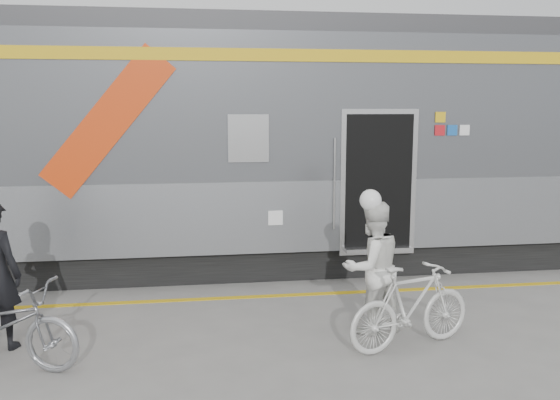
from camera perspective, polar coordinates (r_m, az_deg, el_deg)
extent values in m
plane|color=slate|center=(6.69, 1.16, -15.05)|extent=(90.00, 90.00, 0.00)
cube|color=black|center=(10.53, -4.79, -4.53)|extent=(24.00, 2.70, 0.50)
cube|color=#9EA0A5|center=(10.37, -4.85, -0.23)|extent=(24.00, 3.00, 1.10)
cube|color=#5B5D62|center=(10.23, -4.97, 8.92)|extent=(24.00, 3.00, 2.20)
cube|color=#38383A|center=(10.30, -5.07, 15.89)|extent=(24.00, 2.64, 0.30)
cube|color=gold|center=(8.75, -4.48, 13.79)|extent=(24.00, 0.02, 0.18)
cube|color=red|center=(8.79, -16.28, 7.24)|extent=(1.96, 0.01, 2.19)
cube|color=black|center=(8.75, -3.06, 5.94)|extent=(0.55, 0.02, 0.65)
cube|color=black|center=(9.41, 9.08, 1.79)|extent=(1.05, 0.45, 2.10)
cube|color=silver|center=(9.21, 9.47, 1.62)|extent=(1.20, 0.02, 2.25)
cylinder|color=silver|center=(9.01, 5.25, 1.54)|extent=(0.04, 0.04, 1.40)
cube|color=silver|center=(9.37, 9.37, -4.67)|extent=(1.05, 0.25, 0.06)
cube|color=gold|center=(9.46, 15.18, 7.70)|extent=(0.16, 0.01, 0.16)
cube|color=#B2141B|center=(9.47, 15.13, 6.50)|extent=(0.16, 0.01, 0.16)
cube|color=#1854A0|center=(9.55, 16.24, 6.47)|extent=(0.16, 0.01, 0.16)
cube|color=silver|center=(9.63, 17.33, 6.44)|extent=(0.16, 0.01, 0.16)
cube|color=silver|center=(8.94, -0.44, -1.73)|extent=(0.22, 0.01, 0.22)
cube|color=gold|center=(8.67, -1.16, -9.23)|extent=(24.00, 0.12, 0.01)
imported|color=#95979C|center=(6.98, -25.26, -10.74)|extent=(1.90, 1.20, 0.94)
imported|color=white|center=(7.27, 8.84, -6.42)|extent=(0.93, 0.81, 1.61)
imported|color=beige|center=(6.96, 12.51, -9.98)|extent=(1.68, 0.92, 0.97)
sphere|color=white|center=(7.07, 9.03, 0.88)|extent=(0.26, 0.26, 0.26)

